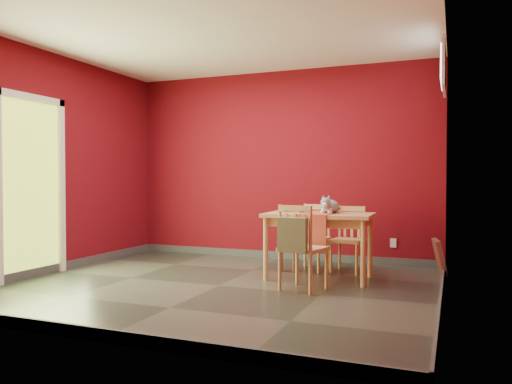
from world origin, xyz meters
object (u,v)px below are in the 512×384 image
at_px(chair_far_right, 349,238).
at_px(picture_frame, 439,257).
at_px(chair_near, 301,247).
at_px(cat, 330,204).
at_px(chair_far_left, 313,236).
at_px(tote_bag, 292,235).
at_px(dining_table, 319,221).

height_order(chair_far_right, picture_frame, chair_far_right).
distance_m(chair_far_right, chair_near, 1.28).
relative_size(cat, picture_frame, 0.98).
distance_m(chair_far_left, picture_frame, 1.53).
xyz_separation_m(tote_bag, picture_frame, (1.33, 1.63, -0.38)).
bearing_deg(chair_far_left, chair_near, -80.41).
bearing_deg(tote_bag, dining_table, 86.96).
bearing_deg(chair_far_left, picture_frame, 8.77).
bearing_deg(chair_far_left, chair_far_right, 9.21).
distance_m(chair_far_left, tote_bag, 1.42).
bearing_deg(chair_far_right, cat, -102.64).
distance_m(chair_far_left, chair_near, 1.20).
relative_size(tote_bag, picture_frame, 0.94).
bearing_deg(chair_far_right, picture_frame, 8.58).
height_order(chair_far_left, chair_near, chair_near).
bearing_deg(chair_far_left, dining_table, -68.11).
relative_size(tote_bag, cat, 0.96).
distance_m(chair_far_left, cat, 0.71).
bearing_deg(chair_near, dining_table, 88.61).
relative_size(dining_table, chair_near, 1.39).
relative_size(chair_far_left, chair_near, 0.93).
distance_m(tote_bag, picture_frame, 2.14).
bearing_deg(tote_bag, chair_far_right, 79.48).
xyz_separation_m(dining_table, cat, (0.11, 0.08, 0.20)).
distance_m(dining_table, chair_far_left, 0.63).
bearing_deg(dining_table, tote_bag, -93.04).
bearing_deg(cat, chair_far_left, 104.90).
height_order(chair_far_left, chair_far_right, chair_far_left).
relative_size(chair_far_left, tote_bag, 2.00).
relative_size(chair_far_right, chair_near, 0.91).
xyz_separation_m(chair_far_left, chair_near, (0.20, -1.18, 0.03)).
relative_size(dining_table, chair_far_left, 1.49).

